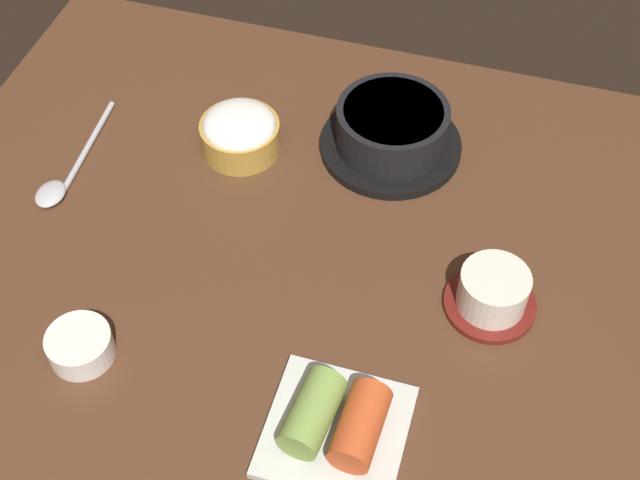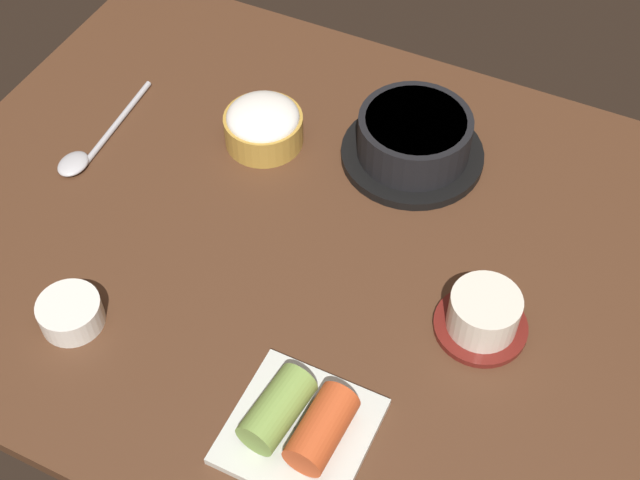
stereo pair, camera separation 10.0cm
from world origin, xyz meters
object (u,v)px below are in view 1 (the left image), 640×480
rice_bowl (240,132)px  spoon (64,177)px  tea_cup_with_saucer (493,293)px  side_bowl_near (80,345)px  stone_pot (392,130)px  kimchi_plate (336,424)px

rice_bowl → spoon: rice_bowl is taller
rice_bowl → tea_cup_with_saucer: 39.08cm
tea_cup_with_saucer → side_bowl_near: bearing=-155.5°
rice_bowl → spoon: size_ratio=0.52×
side_bowl_near → spoon: side_bowl_near is taller
tea_cup_with_saucer → side_bowl_near: tea_cup_with_saucer is taller
stone_pot → kimchi_plate: stone_pot is taller
stone_pot → kimchi_plate: (4.34, -41.65, -1.19)cm
rice_bowl → tea_cup_with_saucer: size_ratio=0.99×
spoon → kimchi_plate: bearing=-29.2°
tea_cup_with_saucer → rice_bowl: bearing=156.0°
rice_bowl → stone_pot: bearing=16.4°
kimchi_plate → side_bowl_near: size_ratio=1.99×
stone_pot → tea_cup_with_saucer: stone_pot is taller
rice_bowl → tea_cup_with_saucer: rice_bowl is taller
stone_pot → tea_cup_with_saucer: bearing=-52.0°
tea_cup_with_saucer → kimchi_plate: 23.73cm
kimchi_plate → side_bowl_near: (-29.07, 1.27, -0.36)cm
side_bowl_near → spoon: 26.79cm
stone_pot → rice_bowl: size_ratio=1.79×
side_bowl_near → stone_pot: bearing=58.5°
stone_pot → side_bowl_near: (-24.73, -40.38, -1.55)cm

